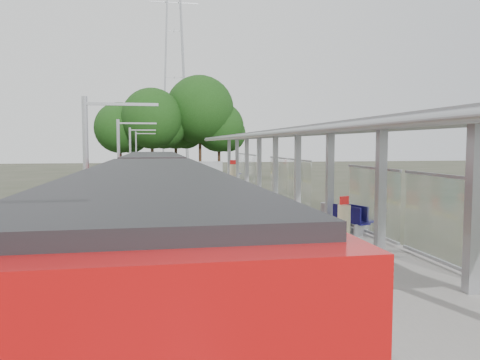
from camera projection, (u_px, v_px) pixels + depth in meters
name	position (u px, v px, depth m)	size (l,w,h in m)	color
trackbed	(154.00, 215.00, 26.28)	(3.00, 70.00, 0.24)	#59544C
platform	(233.00, 206.00, 27.05)	(6.00, 50.00, 1.00)	gray
tactile_strip	(189.00, 198.00, 26.56)	(0.60, 50.00, 0.02)	gold
end_fence	(196.00, 167.00, 51.44)	(6.00, 0.10, 1.20)	#9EA0A5
train	(153.00, 204.00, 15.86)	(2.74, 27.60, 3.62)	black
canopy	(277.00, 142.00, 23.32)	(3.27, 38.00, 3.66)	#9EA0A5
pylon	(174.00, 54.00, 77.45)	(8.00, 4.00, 38.00)	#9EA0A5
tree_cluster	(178.00, 119.00, 58.74)	(18.58, 13.19, 12.75)	#382316
catenary_masts	(121.00, 166.00, 24.78)	(2.08, 48.16, 5.40)	#9EA0A5
bench_near	(349.00, 219.00, 16.13)	(0.84, 1.48, 0.97)	#110F4C
bench_mid	(356.00, 217.00, 16.64)	(0.89, 1.45, 0.95)	#110F4C
bench_far	(234.00, 172.00, 41.96)	(0.83, 1.74, 1.15)	#110F4C
info_pillar_near	(344.00, 228.00, 13.26)	(0.37, 0.37, 1.62)	beige
info_pillar_far	(233.00, 177.00, 32.13)	(0.45, 0.45, 2.01)	beige
litter_bin	(325.00, 213.00, 18.33)	(0.39, 0.39, 0.80)	#9EA0A5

